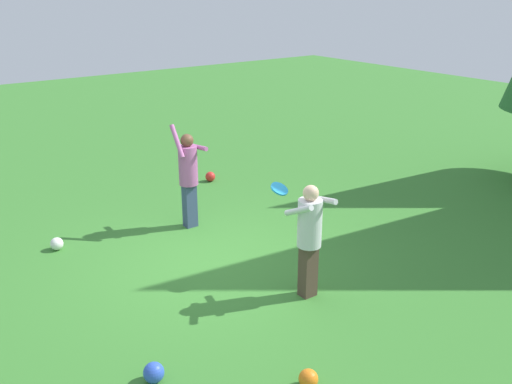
{
  "coord_description": "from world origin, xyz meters",
  "views": [
    {
      "loc": [
        6.94,
        -4.3,
        4.22
      ],
      "look_at": [
        0.04,
        0.78,
        1.05
      ],
      "focal_mm": 39.73,
      "sensor_mm": 36.0,
      "label": 1
    }
  ],
  "objects_px": {
    "ball_blue": "(154,373)",
    "ball_orange": "(308,379)",
    "frisbee": "(279,189)",
    "ball_white": "(57,244)",
    "person_thrower": "(188,172)",
    "person_catcher": "(309,232)",
    "ball_red": "(210,177)"
  },
  "relations": [
    {
      "from": "ball_orange",
      "to": "ball_white",
      "type": "height_order",
      "value": "ball_orange"
    },
    {
      "from": "person_catcher",
      "to": "frisbee",
      "type": "bearing_deg",
      "value": -0.0
    },
    {
      "from": "ball_white",
      "to": "ball_blue",
      "type": "bearing_deg",
      "value": -3.15
    },
    {
      "from": "ball_white",
      "to": "person_catcher",
      "type": "bearing_deg",
      "value": 33.81
    },
    {
      "from": "ball_white",
      "to": "ball_orange",
      "type": "bearing_deg",
      "value": 12.28
    },
    {
      "from": "ball_blue",
      "to": "person_catcher",
      "type": "bearing_deg",
      "value": 98.7
    },
    {
      "from": "person_thrower",
      "to": "ball_red",
      "type": "relative_size",
      "value": 8.67
    },
    {
      "from": "person_thrower",
      "to": "ball_orange",
      "type": "bearing_deg",
      "value": -17.57
    },
    {
      "from": "frisbee",
      "to": "ball_blue",
      "type": "xyz_separation_m",
      "value": [
        1.11,
        -2.67,
        -1.29
      ]
    },
    {
      "from": "ball_orange",
      "to": "person_catcher",
      "type": "bearing_deg",
      "value": 139.07
    },
    {
      "from": "ball_red",
      "to": "ball_orange",
      "type": "bearing_deg",
      "value": -23.32
    },
    {
      "from": "ball_white",
      "to": "person_thrower",
      "type": "bearing_deg",
      "value": 78.56
    },
    {
      "from": "person_thrower",
      "to": "frisbee",
      "type": "xyz_separation_m",
      "value": [
        2.44,
        0.13,
        0.37
      ]
    },
    {
      "from": "ball_orange",
      "to": "ball_red",
      "type": "height_order",
      "value": "ball_red"
    },
    {
      "from": "frisbee",
      "to": "ball_red",
      "type": "bearing_deg",
      "value": 160.99
    },
    {
      "from": "person_catcher",
      "to": "ball_orange",
      "type": "bearing_deg",
      "value": 141.21
    },
    {
      "from": "person_catcher",
      "to": "ball_white",
      "type": "distance_m",
      "value": 4.43
    },
    {
      "from": "person_catcher",
      "to": "ball_blue",
      "type": "xyz_separation_m",
      "value": [
        0.4,
        -2.64,
        -0.88
      ]
    },
    {
      "from": "ball_blue",
      "to": "ball_orange",
      "type": "bearing_deg",
      "value": 50.5
    },
    {
      "from": "ball_orange",
      "to": "ball_white",
      "type": "distance_m",
      "value": 5.23
    },
    {
      "from": "person_thrower",
      "to": "ball_red",
      "type": "xyz_separation_m",
      "value": [
        -1.92,
        1.63,
        -0.94
      ]
    },
    {
      "from": "person_catcher",
      "to": "ball_orange",
      "type": "height_order",
      "value": "person_catcher"
    },
    {
      "from": "frisbee",
      "to": "ball_white",
      "type": "bearing_deg",
      "value": -139.91
    },
    {
      "from": "ball_white",
      "to": "ball_red",
      "type": "relative_size",
      "value": 0.97
    },
    {
      "from": "frisbee",
      "to": "ball_red",
      "type": "xyz_separation_m",
      "value": [
        -4.36,
        1.5,
        -1.3
      ]
    },
    {
      "from": "frisbee",
      "to": "ball_orange",
      "type": "relative_size",
      "value": 1.48
    },
    {
      "from": "person_thrower",
      "to": "ball_orange",
      "type": "relative_size",
      "value": 8.73
    },
    {
      "from": "ball_blue",
      "to": "frisbee",
      "type": "bearing_deg",
      "value": 112.64
    },
    {
      "from": "ball_orange",
      "to": "ball_white",
      "type": "bearing_deg",
      "value": -167.72
    },
    {
      "from": "frisbee",
      "to": "ball_white",
      "type": "distance_m",
      "value": 4.01
    },
    {
      "from": "ball_orange",
      "to": "ball_red",
      "type": "xyz_separation_m",
      "value": [
        -6.57,
        2.83,
        0.0
      ]
    },
    {
      "from": "person_catcher",
      "to": "ball_orange",
      "type": "distance_m",
      "value": 2.18
    }
  ]
}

